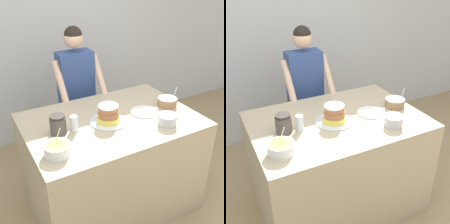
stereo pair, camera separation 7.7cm
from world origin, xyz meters
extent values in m
cube|color=silver|center=(0.00, 2.04, 1.30)|extent=(10.00, 0.05, 2.60)
cube|color=tan|center=(0.00, 0.50, 0.47)|extent=(1.43, 1.00, 0.94)
cylinder|color=#2D2D38|center=(-0.08, 1.24, 0.38)|extent=(0.11, 0.11, 0.76)
cylinder|color=#2D2D38|center=(0.08, 1.24, 0.38)|extent=(0.11, 0.11, 0.76)
cube|color=#334C8C|center=(0.00, 1.24, 1.04)|extent=(0.35, 0.19, 0.57)
cylinder|color=beige|center=(-0.20, 1.09, 1.04)|extent=(0.06, 0.36, 0.48)
cylinder|color=beige|center=(0.21, 1.09, 1.04)|extent=(0.06, 0.36, 0.48)
sphere|color=beige|center=(0.00, 1.24, 1.45)|extent=(0.19, 0.19, 0.19)
sphere|color=black|center=(0.00, 1.24, 1.49)|extent=(0.17, 0.17, 0.17)
cylinder|color=silver|center=(-0.05, 0.46, 0.94)|extent=(0.30, 0.30, 0.01)
cylinder|color=#F2DB4C|center=(-0.05, 0.46, 0.97)|extent=(0.18, 0.18, 0.04)
cylinder|color=#9E663D|center=(-0.05, 0.46, 1.01)|extent=(0.17, 0.17, 0.04)
cylinder|color=#9E663D|center=(-0.05, 0.46, 1.06)|extent=(0.16, 0.16, 0.04)
cylinder|color=white|center=(-0.05, 0.46, 1.08)|extent=(0.16, 0.16, 0.01)
cylinder|color=#936B4C|center=(0.57, 0.47, 0.97)|extent=(0.17, 0.17, 0.08)
cylinder|color=#60B7E0|center=(0.57, 0.47, 1.01)|extent=(0.15, 0.15, 0.01)
cylinder|color=silver|center=(0.63, 0.45, 1.03)|extent=(0.03, 0.07, 0.18)
cylinder|color=white|center=(-0.56, 0.24, 0.98)|extent=(0.18, 0.18, 0.08)
cylinder|color=#F2DB4C|center=(-0.56, 0.24, 1.01)|extent=(0.16, 0.16, 0.01)
cylinder|color=silver|center=(-0.54, 0.30, 1.02)|extent=(0.06, 0.03, 0.16)
cylinder|color=silver|center=(0.35, 0.20, 0.98)|extent=(0.15, 0.15, 0.08)
cylinder|color=#9E66B7|center=(0.35, 0.20, 1.01)|extent=(0.13, 0.13, 0.01)
cylinder|color=silver|center=(-0.34, 0.48, 1.00)|extent=(0.06, 0.06, 0.12)
cylinder|color=white|center=(0.30, 0.46, 0.94)|extent=(0.23, 0.23, 0.01)
cylinder|color=#4C4742|center=(-0.46, 0.49, 1.00)|extent=(0.12, 0.12, 0.13)
cylinder|color=#322D28|center=(-0.46, 0.49, 1.08)|extent=(0.11, 0.11, 0.02)
camera|label=1|loc=(-0.99, -1.30, 2.07)|focal=45.00mm
camera|label=2|loc=(-0.93, -1.33, 2.07)|focal=45.00mm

